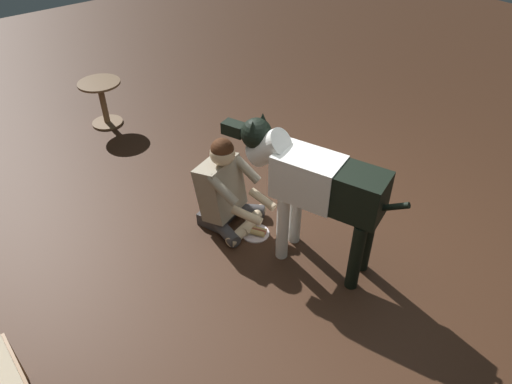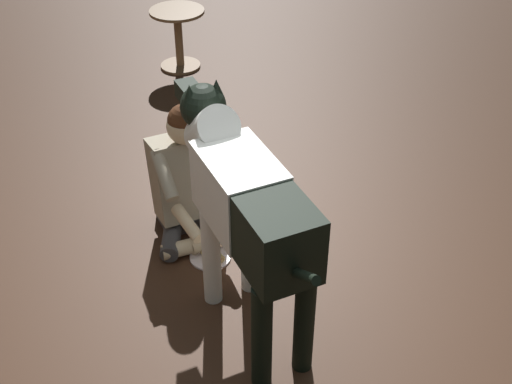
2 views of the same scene
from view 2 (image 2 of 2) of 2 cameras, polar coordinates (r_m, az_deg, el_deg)
The scene contains 5 objects.
ground_plane at distance 3.73m, azimuth 1.35°, elevation -9.63°, with size 15.94×15.94×0.00m, color #3C2315.
person_sitting_on_floor at distance 4.03m, azimuth -5.68°, elevation 0.85°, with size 0.71×0.60×0.87m.
large_dog at distance 3.18m, azimuth -1.01°, elevation -0.89°, with size 1.43×0.63×1.16m.
hot_dog_on_plate at distance 4.01m, azimuth -3.90°, elevation -5.28°, with size 0.25×0.25×0.06m.
round_side_table at distance 6.11m, azimuth -6.60°, elevation 13.23°, with size 0.48×0.48×0.53m.
Camera 2 is at (-2.59, 0.33, 2.66)m, focal length 47.21 mm.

